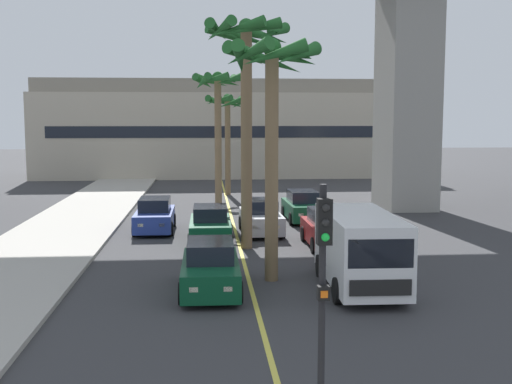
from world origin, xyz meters
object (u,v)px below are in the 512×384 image
object	(u,v)px
traffic_light_median_near	(323,274)
palm_tree_farthest_median	(247,65)
car_queue_front	(210,269)
palm_tree_near_median	(217,100)
car_queue_third	(303,207)
delivery_van	(360,248)
palm_tree_mid_median	(272,90)
car_queue_fourth	(328,229)
car_queue_fifth	(210,226)
car_queue_sixth	(261,218)
car_queue_second	(155,216)
palm_tree_far_median	(228,111)

from	to	relation	value
traffic_light_median_near	palm_tree_farthest_median	bearing A→B (deg)	90.91
car_queue_front	palm_tree_near_median	world-z (taller)	palm_tree_near_median
car_queue_third	traffic_light_median_near	xyz separation A→B (m)	(-3.11, -22.30, 1.99)
delivery_van	palm_tree_mid_median	size ratio (longest dim) A/B	0.68
car_queue_third	palm_tree_farthest_median	distance (m)	10.10
car_queue_fourth	palm_tree_mid_median	distance (m)	8.17
car_queue_fifth	car_queue_sixth	xyz separation A→B (m)	(2.35, 2.10, 0.00)
delivery_van	palm_tree_farthest_median	world-z (taller)	palm_tree_farthest_median
palm_tree_farthest_median	palm_tree_mid_median	bearing A→B (deg)	-85.11
car_queue_second	car_queue_fifth	world-z (taller)	same
car_queue_third	car_queue_fifth	size ratio (longest dim) A/B	1.01
car_queue_fourth	delivery_van	world-z (taller)	delivery_van
car_queue_third	car_queue_sixth	xyz separation A→B (m)	(-2.49, -3.41, 0.00)
delivery_van	palm_tree_far_median	size ratio (longest dim) A/B	0.76
car_queue_sixth	palm_tree_near_median	xyz separation A→B (m)	(-1.82, 6.89, 5.56)
delivery_van	traffic_light_median_near	bearing A→B (deg)	-107.57
car_queue_fourth	palm_tree_far_median	size ratio (longest dim) A/B	0.59
car_queue_sixth	car_queue_fourth	bearing A→B (deg)	-53.24
palm_tree_mid_median	delivery_van	bearing A→B (deg)	-26.97
car_queue_second	car_queue_third	bearing A→B (deg)	18.61
palm_tree_far_median	palm_tree_mid_median	bearing A→B (deg)	-88.68
traffic_light_median_near	palm_tree_far_median	bearing A→B (deg)	90.58
car_queue_second	car_queue_fifth	xyz separation A→B (m)	(2.57, -3.01, 0.00)
palm_tree_near_median	palm_tree_far_median	xyz separation A→B (m)	(0.85, 8.25, -0.52)
car_queue_front	palm_tree_near_median	size ratio (longest dim) A/B	0.52
palm_tree_near_median	palm_tree_farthest_median	world-z (taller)	palm_tree_farthest_median
traffic_light_median_near	car_queue_front	bearing A→B (deg)	101.35
car_queue_second	palm_tree_mid_median	size ratio (longest dim) A/B	0.53
car_queue_second	palm_tree_farthest_median	bearing A→B (deg)	-46.81
car_queue_second	car_queue_sixth	xyz separation A→B (m)	(4.92, -0.91, 0.00)
car_queue_fourth	car_queue_sixth	xyz separation A→B (m)	(-2.49, 3.34, 0.00)
palm_tree_near_median	palm_tree_far_median	bearing A→B (deg)	84.09
car_queue_third	palm_tree_far_median	world-z (taller)	palm_tree_far_median
car_queue_fourth	palm_tree_mid_median	bearing A→B (deg)	-118.70
car_queue_front	car_queue_fifth	bearing A→B (deg)	89.52
car_queue_second	palm_tree_mid_median	xyz separation A→B (m)	(4.50, -9.58, 5.47)
car_queue_sixth	car_queue_second	bearing A→B (deg)	169.53
car_queue_fourth	palm_tree_farthest_median	world-z (taller)	palm_tree_farthest_median
car_queue_fourth	palm_tree_far_median	bearing A→B (deg)	100.62
car_queue_third	palm_tree_near_median	xyz separation A→B (m)	(-4.31, 3.48, 5.56)
car_queue_fourth	traffic_light_median_near	world-z (taller)	traffic_light_median_near
car_queue_front	car_queue_fifth	size ratio (longest dim) A/B	1.00
palm_tree_farthest_median	car_queue_second	bearing A→B (deg)	133.19
palm_tree_near_median	palm_tree_far_median	distance (m)	8.31
car_queue_second	palm_tree_farthest_median	distance (m)	8.90
car_queue_sixth	palm_tree_near_median	world-z (taller)	palm_tree_near_median
car_queue_front	car_queue_fourth	size ratio (longest dim) A/B	1.00
car_queue_sixth	palm_tree_farthest_median	xyz separation A→B (m)	(-0.87, -3.41, 6.65)
car_queue_sixth	palm_tree_farthest_median	world-z (taller)	palm_tree_farthest_median
traffic_light_median_near	palm_tree_far_median	world-z (taller)	palm_tree_far_median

